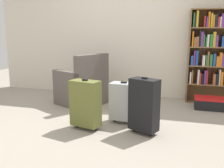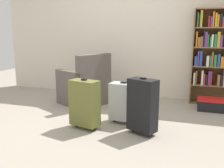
{
  "view_description": "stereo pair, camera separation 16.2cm",
  "coord_description": "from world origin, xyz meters",
  "px_view_note": "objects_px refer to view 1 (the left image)",
  "views": [
    {
      "loc": [
        1.11,
        -3.04,
        1.27
      ],
      "look_at": [
        0.2,
        0.29,
        0.55
      ],
      "focal_mm": 40.3,
      "sensor_mm": 36.0,
      "label": 1
    },
    {
      "loc": [
        1.26,
        -2.99,
        1.27
      ],
      "look_at": [
        0.2,
        0.29,
        0.55
      ],
      "focal_mm": 40.3,
      "sensor_mm": 36.0,
      "label": 2
    }
  ],
  "objects_px": {
    "storage_box": "(210,103)",
    "armchair": "(83,87)",
    "suitcase_olive": "(85,103)",
    "suitcase_silver": "(124,101)",
    "mug": "(112,107)",
    "suitcase_black": "(144,105)",
    "bookshelf": "(213,52)"
  },
  "relations": [
    {
      "from": "bookshelf",
      "to": "suitcase_silver",
      "type": "height_order",
      "value": "bookshelf"
    },
    {
      "from": "storage_box",
      "to": "suitcase_olive",
      "type": "distance_m",
      "value": 2.17
    },
    {
      "from": "armchair",
      "to": "mug",
      "type": "relative_size",
      "value": 7.81
    },
    {
      "from": "suitcase_black",
      "to": "suitcase_silver",
      "type": "xyz_separation_m",
      "value": [
        -0.33,
        0.32,
        -0.07
      ]
    },
    {
      "from": "mug",
      "to": "suitcase_black",
      "type": "bearing_deg",
      "value": -52.38
    },
    {
      "from": "suitcase_silver",
      "to": "storage_box",
      "type": "bearing_deg",
      "value": 37.99
    },
    {
      "from": "armchair",
      "to": "suitcase_silver",
      "type": "bearing_deg",
      "value": -38.52
    },
    {
      "from": "storage_box",
      "to": "suitcase_black",
      "type": "xyz_separation_m",
      "value": [
        -0.92,
        -1.3,
        0.27
      ]
    },
    {
      "from": "bookshelf",
      "to": "suitcase_silver",
      "type": "bearing_deg",
      "value": -132.34
    },
    {
      "from": "storage_box",
      "to": "suitcase_black",
      "type": "bearing_deg",
      "value": -125.33
    },
    {
      "from": "armchair",
      "to": "suitcase_olive",
      "type": "bearing_deg",
      "value": -66.37
    },
    {
      "from": "suitcase_olive",
      "to": "mug",
      "type": "bearing_deg",
      "value": 82.63
    },
    {
      "from": "armchair",
      "to": "suitcase_olive",
      "type": "relative_size",
      "value": 1.39
    },
    {
      "from": "suitcase_silver",
      "to": "mug",
      "type": "bearing_deg",
      "value": 121.29
    },
    {
      "from": "armchair",
      "to": "suitcase_olive",
      "type": "distance_m",
      "value": 1.19
    },
    {
      "from": "bookshelf",
      "to": "suitcase_silver",
      "type": "relative_size",
      "value": 2.8
    },
    {
      "from": "suitcase_black",
      "to": "suitcase_silver",
      "type": "relative_size",
      "value": 1.23
    },
    {
      "from": "bookshelf",
      "to": "suitcase_black",
      "type": "distance_m",
      "value": 2.06
    },
    {
      "from": "suitcase_olive",
      "to": "suitcase_silver",
      "type": "relative_size",
      "value": 1.14
    },
    {
      "from": "suitcase_olive",
      "to": "suitcase_silver",
      "type": "xyz_separation_m",
      "value": [
        0.43,
        0.37,
        -0.04
      ]
    },
    {
      "from": "bookshelf",
      "to": "armchair",
      "type": "xyz_separation_m",
      "value": [
        -2.2,
        -0.7,
        -0.6
      ]
    },
    {
      "from": "storage_box",
      "to": "suitcase_silver",
      "type": "height_order",
      "value": "suitcase_silver"
    },
    {
      "from": "suitcase_black",
      "to": "suitcase_olive",
      "type": "bearing_deg",
      "value": -176.52
    },
    {
      "from": "mug",
      "to": "suitcase_olive",
      "type": "height_order",
      "value": "suitcase_olive"
    },
    {
      "from": "armchair",
      "to": "suitcase_black",
      "type": "height_order",
      "value": "armchair"
    },
    {
      "from": "mug",
      "to": "suitcase_olive",
      "type": "distance_m",
      "value": 0.94
    },
    {
      "from": "mug",
      "to": "armchair",
      "type": "bearing_deg",
      "value": 161.03
    },
    {
      "from": "mug",
      "to": "suitcase_olive",
      "type": "bearing_deg",
      "value": -97.37
    },
    {
      "from": "armchair",
      "to": "suitcase_black",
      "type": "xyz_separation_m",
      "value": [
        1.24,
        -1.04,
        0.06
      ]
    },
    {
      "from": "mug",
      "to": "suitcase_silver",
      "type": "xyz_separation_m",
      "value": [
        0.31,
        -0.52,
        0.26
      ]
    },
    {
      "from": "storage_box",
      "to": "armchair",
      "type": "bearing_deg",
      "value": -173.16
    },
    {
      "from": "bookshelf",
      "to": "armchair",
      "type": "bearing_deg",
      "value": -162.36
    }
  ]
}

